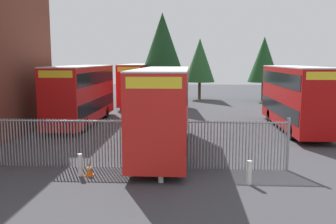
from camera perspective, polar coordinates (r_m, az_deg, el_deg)
ground_plane at (r=24.57m, az=0.55°, el=-3.32°), size 100.00×100.00×0.00m
palisade_fence at (r=16.74m, az=-6.93°, el=-4.65°), size 14.73×0.14×2.35m
double_decker_bus_near_gate at (r=19.31m, az=-0.65°, el=0.86°), size 2.54×10.81×4.42m
double_decker_bus_behind_fence_left at (r=28.59m, az=-13.20°, el=2.98°), size 2.54×10.81×4.42m
double_decker_bus_behind_fence_right at (r=26.93m, az=19.27°, el=2.44°), size 2.54×10.81×4.42m
double_decker_bus_far_back at (r=40.05m, az=-4.80°, el=4.55°), size 2.54×10.81×4.42m
bollard_near_left at (r=16.03m, az=-13.46°, el=-7.98°), size 0.20×0.20×0.95m
bollard_center_front at (r=14.79m, az=-1.13°, el=-9.12°), size 0.20×0.20×0.95m
bollard_near_right at (r=14.92m, az=12.49°, el=-9.16°), size 0.20×0.20×0.95m
traffic_cone_by_gate at (r=16.03m, az=-12.09°, el=-8.63°), size 0.34×0.34×0.59m
tree_tall_back at (r=45.96m, az=4.96°, el=7.99°), size 3.73×3.73×7.50m
tree_short_side at (r=44.82m, az=14.67°, el=7.87°), size 3.69×3.69×7.56m
tree_mid_row at (r=38.39m, az=-0.86°, el=9.90°), size 5.00×5.00×9.67m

